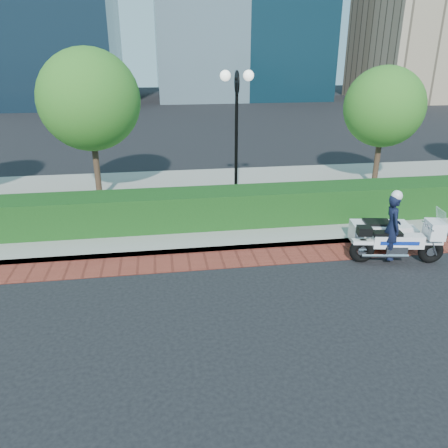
{
  "coord_description": "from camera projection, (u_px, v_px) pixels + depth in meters",
  "views": [
    {
      "loc": [
        -1.44,
        -8.24,
        4.85
      ],
      "look_at": [
        0.03,
        1.4,
        1.0
      ],
      "focal_mm": 35.0,
      "sensor_mm": 36.0,
      "label": 1
    }
  ],
  "objects": [
    {
      "name": "police_motorcycle",
      "position": [
        390.0,
        233.0,
        10.88
      ],
      "size": [
        2.29,
        1.81,
        1.86
      ],
      "rotation": [
        0.0,
        0.0,
        -0.17
      ],
      "color": "black",
      "rests_on": "ground"
    },
    {
      "name": "tree_b",
      "position": [
        89.0,
        100.0,
        13.78
      ],
      "size": [
        3.2,
        3.2,
        4.89
      ],
      "color": "#332319",
      "rests_on": "sidewalk"
    },
    {
      "name": "tree_c",
      "position": [
        384.0,
        107.0,
        15.32
      ],
      "size": [
        2.8,
        2.8,
        4.3
      ],
      "color": "#332319",
      "rests_on": "sidewalk"
    },
    {
      "name": "ground",
      "position": [
        232.0,
        290.0,
        9.56
      ],
      "size": [
        120.0,
        120.0,
        0.0
      ],
      "primitive_type": "plane",
      "color": "black",
      "rests_on": "ground"
    },
    {
      "name": "sidewalk",
      "position": [
        203.0,
        201.0,
        15.05
      ],
      "size": [
        60.0,
        8.0,
        0.15
      ],
      "primitive_type": "cube",
      "color": "gray",
      "rests_on": "ground"
    },
    {
      "name": "brick_strip",
      "position": [
        222.0,
        259.0,
        10.93
      ],
      "size": [
        60.0,
        1.0,
        0.01
      ],
      "primitive_type": "cube",
      "color": "maroon",
      "rests_on": "ground"
    },
    {
      "name": "lamppost",
      "position": [
        237.0,
        118.0,
        13.39
      ],
      "size": [
        1.02,
        0.7,
        4.21
      ],
      "color": "black",
      "rests_on": "sidewalk"
    },
    {
      "name": "hedge_main",
      "position": [
        211.0,
        208.0,
        12.63
      ],
      "size": [
        18.0,
        1.2,
        1.0
      ],
      "primitive_type": "cube",
      "color": "black",
      "rests_on": "sidewalk"
    }
  ]
}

